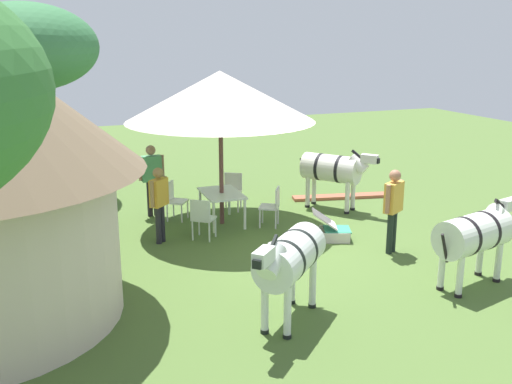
# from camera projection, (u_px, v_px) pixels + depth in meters

# --- Properties ---
(ground_plane) EXTENTS (36.00, 36.00, 0.00)m
(ground_plane) POSITION_uv_depth(u_px,v_px,m) (276.00, 245.00, 12.22)
(ground_plane) COLOR #4B672E
(shade_umbrella) EXTENTS (4.19, 4.19, 3.46)m
(shade_umbrella) POSITION_uv_depth(u_px,v_px,m) (220.00, 96.00, 12.85)
(shade_umbrella) COLOR brown
(shade_umbrella) RESTS_ON ground_plane
(patio_dining_table) EXTENTS (1.31, 0.88, 0.74)m
(patio_dining_table) POSITION_uv_depth(u_px,v_px,m) (222.00, 196.00, 13.43)
(patio_dining_table) COLOR silver
(patio_dining_table) RESTS_ON ground_plane
(patio_chair_near_hut) EXTENTS (0.60, 0.61, 0.90)m
(patio_chair_near_hut) POSITION_uv_depth(u_px,v_px,m) (202.00, 216.00, 12.38)
(patio_chair_near_hut) COLOR silver
(patio_chair_near_hut) RESTS_ON ground_plane
(patio_chair_west_end) EXTENTS (0.59, 0.59, 0.90)m
(patio_chair_west_end) POSITION_uv_depth(u_px,v_px,m) (273.00, 204.00, 13.27)
(patio_chair_west_end) COLOR silver
(patio_chair_west_end) RESTS_ON ground_plane
(patio_chair_east_end) EXTENTS (0.59, 0.59, 0.90)m
(patio_chair_east_end) POSITION_uv_depth(u_px,v_px,m) (232.00, 189.00, 14.59)
(patio_chair_east_end) COLOR white
(patio_chair_east_end) RESTS_ON ground_plane
(patio_chair_near_lawn) EXTENTS (0.60, 0.60, 0.90)m
(patio_chair_near_lawn) POSITION_uv_depth(u_px,v_px,m) (174.00, 198.00, 13.76)
(patio_chair_near_lawn) COLOR white
(patio_chair_near_lawn) RESTS_ON ground_plane
(guest_beside_umbrella) EXTENTS (0.45, 0.45, 1.61)m
(guest_beside_umbrella) POSITION_uv_depth(u_px,v_px,m) (159.00, 198.00, 12.11)
(guest_beside_umbrella) COLOR #222229
(guest_beside_umbrella) RESTS_ON ground_plane
(guest_behind_table) EXTENTS (0.23, 0.61, 1.72)m
(guest_behind_table) POSITION_uv_depth(u_px,v_px,m) (152.00, 174.00, 13.92)
(guest_behind_table) COLOR black
(guest_behind_table) RESTS_ON ground_plane
(standing_watcher) EXTENTS (0.41, 0.54, 1.69)m
(standing_watcher) POSITION_uv_depth(u_px,v_px,m) (393.00, 203.00, 11.54)
(standing_watcher) COLOR black
(standing_watcher) RESTS_ON ground_plane
(striped_lounge_chair) EXTENTS (0.80, 0.94, 0.64)m
(striped_lounge_chair) POSITION_uv_depth(u_px,v_px,m) (332.00, 228.00, 12.49)
(striped_lounge_chair) COLOR #339172
(striped_lounge_chair) RESTS_ON ground_plane
(zebra_nearest_camera) EXTENTS (1.62, 1.67, 1.56)m
(zebra_nearest_camera) POSITION_uv_depth(u_px,v_px,m) (289.00, 259.00, 8.71)
(zebra_nearest_camera) COLOR silver
(zebra_nearest_camera) RESTS_ON ground_plane
(zebra_by_umbrella) EXTENTS (0.99, 2.08, 1.48)m
(zebra_by_umbrella) POSITION_uv_depth(u_px,v_px,m) (476.00, 234.00, 10.03)
(zebra_by_umbrella) COLOR silver
(zebra_by_umbrella) RESTS_ON ground_plane
(zebra_toward_hut) EXTENTS (1.77, 1.47, 1.56)m
(zebra_toward_hut) POSITION_uv_depth(u_px,v_px,m) (333.00, 169.00, 14.47)
(zebra_toward_hut) COLOR silver
(zebra_toward_hut) RESTS_ON ground_plane
(acacia_tree_far_lawn) EXTENTS (3.72, 3.72, 5.03)m
(acacia_tree_far_lawn) POSITION_uv_depth(u_px,v_px,m) (24.00, 47.00, 14.94)
(acacia_tree_far_lawn) COLOR brown
(acacia_tree_far_lawn) RESTS_ON ground_plane
(brick_patio_kerb) EXTENTS (0.96, 2.81, 0.08)m
(brick_patio_kerb) POSITION_uv_depth(u_px,v_px,m) (345.00, 196.00, 15.71)
(brick_patio_kerb) COLOR #A6573D
(brick_patio_kerb) RESTS_ON ground_plane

